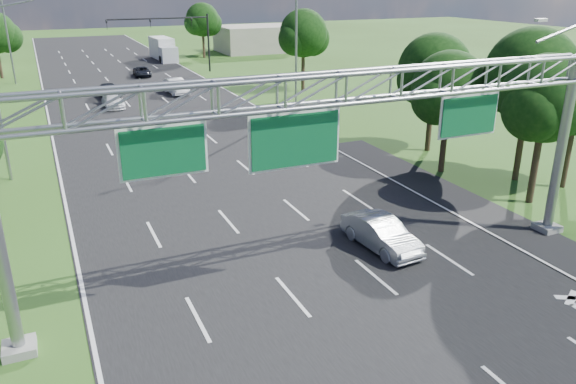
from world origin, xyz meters
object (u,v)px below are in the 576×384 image
traffic_signal (180,30)px  silver_sedan (381,234)px  box_truck (163,49)px  sign_gantry (343,105)px

traffic_signal → silver_sedan: size_ratio=2.90×
traffic_signal → box_truck: traffic_signal is taller
sign_gantry → traffic_signal: bearing=82.3°
sign_gantry → silver_sedan: 7.09m
silver_sedan → box_truck: 64.66m
silver_sedan → box_truck: (4.62, 64.49, 0.79)m
sign_gantry → box_truck: size_ratio=2.85×
traffic_signal → sign_gantry: bearing=-97.7°
box_truck → traffic_signal: bearing=-95.3°
sign_gantry → traffic_signal: 53.51m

